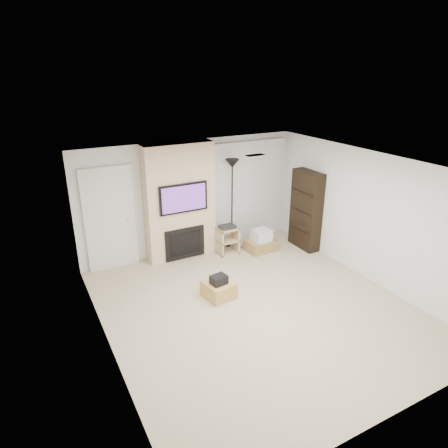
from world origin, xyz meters
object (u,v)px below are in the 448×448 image
av_stand (227,238)px  box_stack (261,242)px  floor_lamp (232,179)px  ottoman (219,289)px  bookshelf (306,210)px

av_stand → box_stack: av_stand is taller
floor_lamp → av_stand: size_ratio=3.10×
ottoman → av_stand: (1.02, 1.57, 0.20)m
floor_lamp → bookshelf: (1.44, -0.86, -0.71)m
av_stand → box_stack: size_ratio=0.88×
bookshelf → floor_lamp: bearing=149.1°
floor_lamp → box_stack: 1.60m
floor_lamp → av_stand: bearing=-132.7°
ottoman → box_stack: size_ratio=0.67×
ottoman → floor_lamp: (1.32, 1.88, 1.46)m
floor_lamp → box_stack: size_ratio=2.73×
floor_lamp → bookshelf: 1.82m
ottoman → floor_lamp: bearing=55.1°
box_stack → av_stand: bearing=164.2°
floor_lamp → bookshelf: floor_lamp is taller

